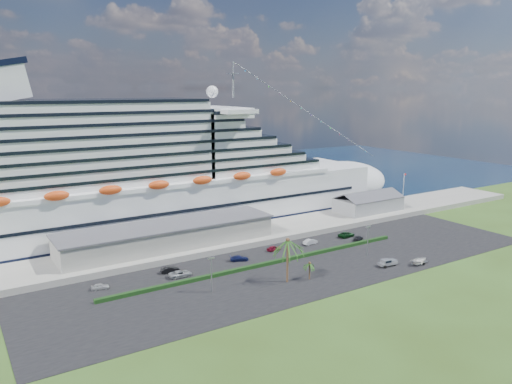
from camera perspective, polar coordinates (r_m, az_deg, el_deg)
ground at (r=123.32m, az=8.51°, el=-9.82°), size 420.00×420.00×0.00m
asphalt_lot at (r=131.22m, az=5.35°, el=-8.36°), size 140.00×38.00×0.12m
wharf at (r=153.69m, az=-1.28°, el=-4.95°), size 240.00×20.00×1.80m
water at (r=233.48m, az=-12.75°, el=0.33°), size 420.00×160.00×0.02m
cruise_ship at (r=162.19m, az=-12.26°, el=1.41°), size 191.00×38.00×54.00m
terminal_building at (r=141.80m, az=-10.00°, el=-4.84°), size 61.00×15.00×6.30m
port_shed at (r=184.16m, az=12.72°, el=-1.30°), size 24.00×12.31×7.37m
flagpole at (r=196.34m, az=16.50°, el=0.46°), size 1.08×0.16×12.00m
hedge at (r=130.46m, az=1.18°, el=-8.19°), size 88.00×1.10×0.90m
lamp_post_left at (r=112.85m, az=-5.12°, el=-8.91°), size 1.60×0.35×8.27m
lamp_post_right at (r=140.11m, az=12.67°, el=-5.01°), size 1.60×0.35×8.27m
palm_tall at (r=117.26m, az=3.64°, el=-6.08°), size 8.82×8.82×11.13m
palm_short at (r=121.10m, az=6.15°, el=-8.31°), size 3.53×3.53×4.56m
parked_car_0 at (r=121.03m, az=-17.39°, el=-10.27°), size 4.17×2.31×1.34m
parked_car_1 at (r=127.27m, az=-9.83°, el=-8.74°), size 4.84×2.08×1.55m
parked_car_2 at (r=124.14m, az=-8.65°, el=-9.23°), size 5.78×2.90×1.57m
parked_car_3 at (r=133.66m, az=-1.93°, el=-7.58°), size 5.32×3.62×1.43m
parked_car_4 at (r=141.69m, az=2.05°, el=-6.44°), size 4.39×2.08×1.45m
parked_car_5 at (r=148.09m, az=6.24°, el=-5.67°), size 4.89×2.19×1.56m
parked_car_6 at (r=156.75m, az=10.31°, el=-4.81°), size 5.73×2.86×1.56m
parked_car_7 at (r=154.26m, az=11.61°, el=-5.19°), size 4.69×3.35×1.26m
pickup_truck at (r=134.09m, az=14.80°, el=-7.77°), size 5.52×2.40×1.90m
boat_trailer at (r=137.64m, az=18.22°, el=-7.43°), size 6.00×4.10×1.70m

